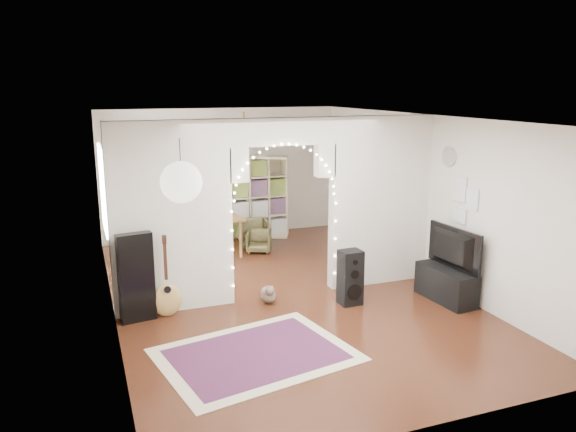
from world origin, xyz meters
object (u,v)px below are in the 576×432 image
object	(u,v)px
media_console	(446,284)
dining_chair_right	(259,241)
acoustic_guitar	(167,287)
floor_speaker	(350,278)
bookcase	(248,197)
dining_table	(208,222)
dining_chair_left	(254,232)

from	to	relation	value
media_console	dining_chair_right	size ratio (longest dim) A/B	2.14
acoustic_guitar	floor_speaker	bearing A→B (deg)	1.10
media_console	bookcase	xyz separation A→B (m)	(-1.71, 4.60, 0.61)
floor_speaker	bookcase	distance (m)	4.26
dining_table	acoustic_guitar	bearing A→B (deg)	-122.07
media_console	dining_chair_left	size ratio (longest dim) A/B	1.74
acoustic_guitar	media_console	size ratio (longest dim) A/B	1.00
dining_chair_left	dining_chair_right	distance (m)	0.50
dining_chair_left	dining_chair_right	world-z (taller)	dining_chair_left
acoustic_guitar	dining_chair_right	bearing A→B (deg)	61.18
dining_table	dining_chair_left	distance (m)	1.21
floor_speaker	media_console	world-z (taller)	floor_speaker
floor_speaker	bookcase	xyz separation A→B (m)	(-0.30, 4.22, 0.45)
acoustic_guitar	dining_chair_right	distance (m)	3.33
dining_table	dining_chair_left	world-z (taller)	dining_table
bookcase	dining_table	bearing A→B (deg)	-110.70
acoustic_guitar	bookcase	xyz separation A→B (m)	(2.29, 3.75, 0.43)
bookcase	dining_table	distance (m)	1.66
dining_table	dining_chair_left	size ratio (longest dim) A/B	2.25
acoustic_guitar	dining_table	distance (m)	2.81
media_console	dining_chair_left	world-z (taller)	dining_chair_left
dining_chair_left	bookcase	bearing A→B (deg)	90.14
floor_speaker	dining_chair_right	bearing A→B (deg)	96.81
bookcase	dining_chair_right	distance (m)	1.39
dining_chair_left	acoustic_guitar	bearing A→B (deg)	-117.45
media_console	dining_chair_left	bearing A→B (deg)	110.62
acoustic_guitar	dining_table	xyz separation A→B (m)	(1.15, 2.55, 0.25)
acoustic_guitar	dining_chair_left	distance (m)	3.74
bookcase	dining_chair_right	xyz separation A→B (m)	(-0.15, -1.22, -0.65)
bookcase	media_console	bearing A→B (deg)	-46.93
media_console	dining_chair_right	distance (m)	3.86
floor_speaker	dining_chair_left	size ratio (longest dim) A/B	1.42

